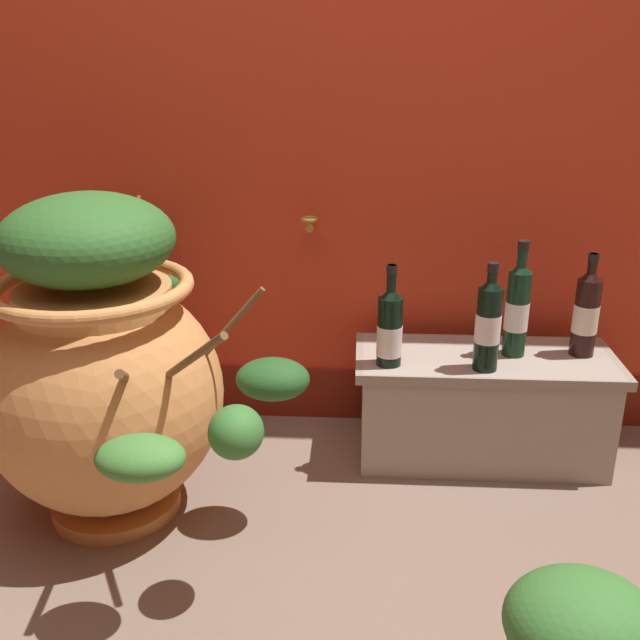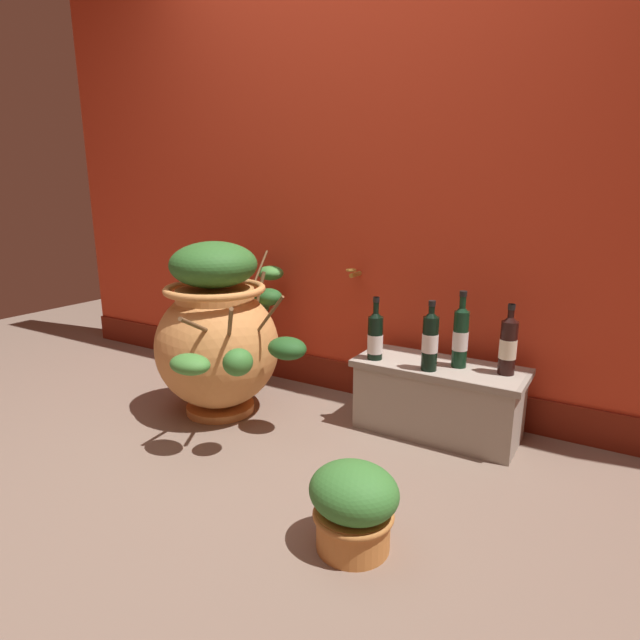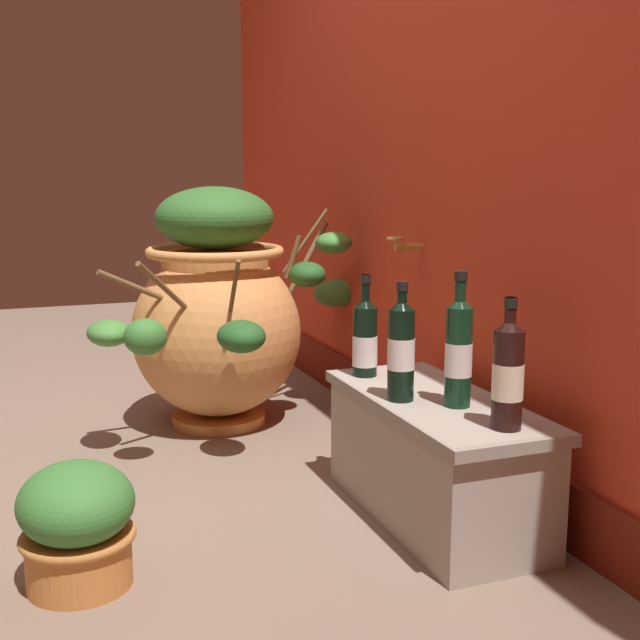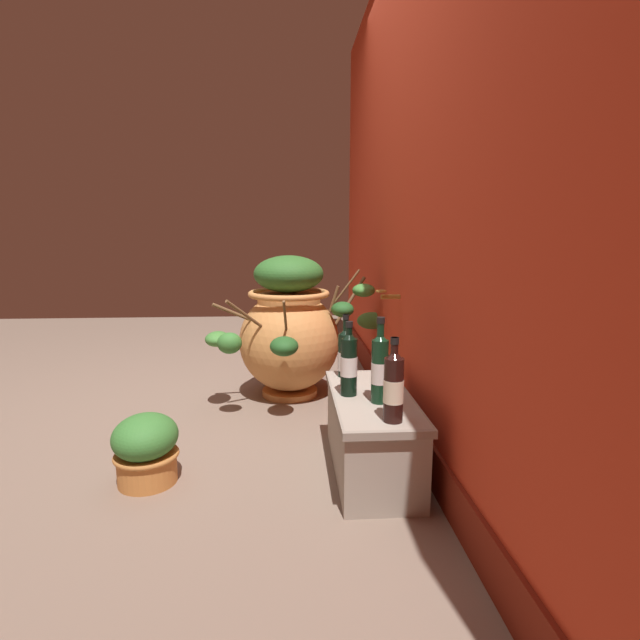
{
  "view_description": "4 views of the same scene",
  "coord_description": "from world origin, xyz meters",
  "views": [
    {
      "loc": [
        0.17,
        -1.15,
        1.2
      ],
      "look_at": [
        0.06,
        0.64,
        0.53
      ],
      "focal_mm": 40.54,
      "sensor_mm": 36.0,
      "label": 1
    },
    {
      "loc": [
        1.25,
        -1.37,
        1.12
      ],
      "look_at": [
        -0.03,
        0.75,
        0.5
      ],
      "focal_mm": 29.23,
      "sensor_mm": 36.0,
      "label": 2
    },
    {
      "loc": [
        2.42,
        -0.17,
        0.94
      ],
      "look_at": [
        0.12,
        0.7,
        0.49
      ],
      "focal_mm": 46.14,
      "sensor_mm": 36.0,
      "label": 3
    },
    {
      "loc": [
        2.54,
        0.52,
        1.02
      ],
      "look_at": [
        0.05,
        0.68,
        0.58
      ],
      "focal_mm": 27.88,
      "sensor_mm": 36.0,
      "label": 4
    }
  ],
  "objects": [
    {
      "name": "back_wall",
      "position": [
        0.0,
        1.2,
        1.29
      ],
      "size": [
        4.4,
        0.33,
        2.6
      ],
      "color": "red",
      "rests_on": "ground_plane"
    },
    {
      "name": "terracotta_urn",
      "position": [
        -0.49,
        0.53,
        0.42
      ],
      "size": [
        0.85,
        1.13,
        0.88
      ],
      "color": "#D68E4C",
      "rests_on": "ground_plane"
    },
    {
      "name": "wine_bottle_middle",
      "position": [
        0.53,
        0.77,
        0.48
      ],
      "size": [
        0.07,
        0.07,
        0.32
      ],
      "color": "black",
      "rests_on": "stone_ledge"
    },
    {
      "name": "wine_bottle_back",
      "position": [
        0.84,
        0.9,
        0.48
      ],
      "size": [
        0.07,
        0.07,
        0.31
      ],
      "color": "black",
      "rests_on": "stone_ledge"
    },
    {
      "name": "wine_bottle_right",
      "position": [
        0.63,
        0.88,
        0.49
      ],
      "size": [
        0.07,
        0.07,
        0.35
      ],
      "color": "black",
      "rests_on": "stone_ledge"
    },
    {
      "name": "stone_ledge",
      "position": [
        0.55,
        0.87,
        0.18
      ],
      "size": [
        0.78,
        0.33,
        0.34
      ],
      "color": "#9E9384",
      "rests_on": "ground_plane"
    },
    {
      "name": "wine_bottle_left",
      "position": [
        0.25,
        0.79,
        0.45
      ],
      "size": [
        0.07,
        0.07,
        0.3
      ],
      "color": "black",
      "rests_on": "stone_ledge"
    }
  ]
}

